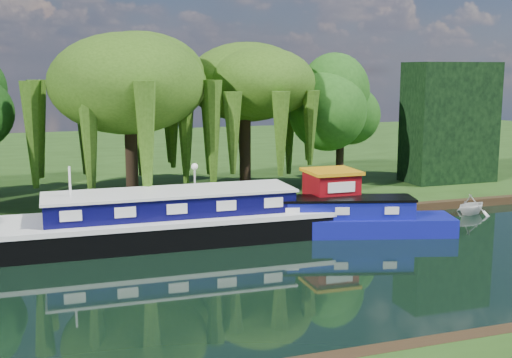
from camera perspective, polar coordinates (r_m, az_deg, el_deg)
name	(u,v)px	position (r m, az deg, el deg)	size (l,w,h in m)	color
ground	(247,277)	(25.09, -0.78, -8.74)	(120.00, 120.00, 0.00)	black
far_bank	(126,159)	(57.62, -11.45, 1.78)	(120.00, 52.00, 0.45)	#1E3B10
dutch_barge	(196,219)	(30.58, -5.35, -3.53)	(18.55, 4.56, 3.90)	black
narrowboat	(315,220)	(31.38, 5.25, -3.69)	(13.62, 5.97, 1.97)	navy
red_dinghy	(69,248)	(30.32, -16.32, -5.89)	(2.41, 3.37, 0.70)	maroon
white_cruiser	(471,214)	(37.74, 18.57, -2.97)	(2.04, 2.37, 1.25)	silver
willow_left	(129,86)	(36.49, -11.21, 8.14)	(7.61, 7.61, 9.12)	black
willow_right	(245,94)	(39.36, -0.99, 7.60)	(6.83, 6.83, 8.32)	black
tree_far_right	(341,109)	(41.52, 7.56, 6.22)	(4.48, 4.48, 7.33)	black
conifer_hedge	(449,122)	(45.30, 16.81, 4.84)	(6.00, 3.00, 8.00)	black
lamppost	(195,174)	(34.50, -5.47, 0.43)	(0.36, 0.36, 2.56)	silver
mooring_posts	(186,210)	(32.54, -6.27, -2.78)	(19.16, 0.16, 1.00)	silver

